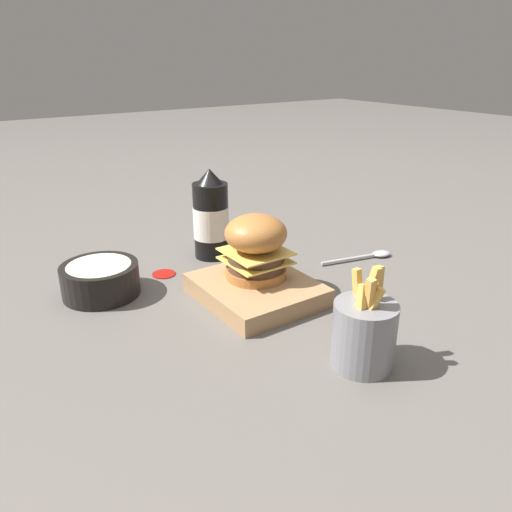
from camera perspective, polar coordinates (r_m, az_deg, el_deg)
The scene contains 8 objects.
ground_plane at distance 0.99m, azimuth 2.48°, elevation -2.80°, with size 6.00×6.00×0.00m, color #5B5651.
serving_board at distance 0.92m, azimuth 0.00°, elevation -3.88°, with size 0.22×0.19×0.03m.
burger at distance 0.90m, azimuth -0.02°, elevation 1.14°, with size 0.11×0.11×0.12m.
ketchup_bottle at distance 1.08m, azimuth -5.17°, elevation 4.34°, with size 0.08×0.08×0.20m.
fries_basket at distance 0.73m, azimuth 12.24°, elevation -8.56°, with size 0.09×0.09×0.16m.
side_bowl at distance 0.97m, azimuth -17.36°, elevation -2.51°, with size 0.14×0.14×0.06m.
spoon at distance 1.13m, azimuth 13.10°, elevation 0.08°, with size 0.06×0.17×0.01m.
ketchup_puddle at distance 1.03m, azimuth -10.49°, elevation -1.98°, with size 0.05×0.05×0.00m.
Camera 1 is at (-0.72, 0.54, 0.42)m, focal length 35.00 mm.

